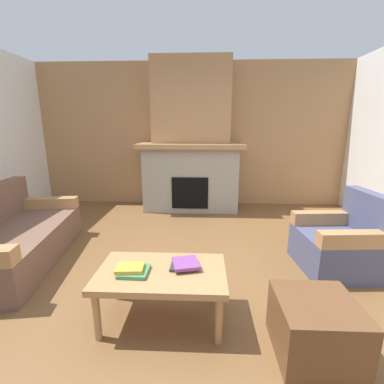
% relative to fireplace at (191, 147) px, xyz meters
% --- Properties ---
extents(ground, '(9.00, 9.00, 0.00)m').
position_rel_fireplace_xyz_m(ground, '(0.00, -2.62, -1.16)').
color(ground, brown).
extents(wall_back_wood_panel, '(6.00, 0.12, 2.70)m').
position_rel_fireplace_xyz_m(wall_back_wood_panel, '(0.00, 0.38, 0.19)').
color(wall_back_wood_panel, '#A87A4C').
rests_on(wall_back_wood_panel, ground).
extents(fireplace, '(1.90, 0.82, 2.70)m').
position_rel_fireplace_xyz_m(fireplace, '(0.00, 0.00, 0.00)').
color(fireplace, gray).
rests_on(fireplace, ground).
extents(couch, '(1.10, 1.90, 0.85)m').
position_rel_fireplace_xyz_m(couch, '(-1.91, -2.27, -0.88)').
color(couch, brown).
rests_on(couch, ground).
extents(armchair, '(0.82, 0.82, 0.85)m').
position_rel_fireplace_xyz_m(armchair, '(1.74, -2.22, -0.87)').
color(armchair, '#474C6B').
rests_on(armchair, ground).
extents(coffee_table, '(1.00, 0.60, 0.43)m').
position_rel_fireplace_xyz_m(coffee_table, '(-0.08, -3.11, -0.79)').
color(coffee_table, '#A87A4C').
rests_on(coffee_table, ground).
extents(ottoman, '(0.52, 0.52, 0.40)m').
position_rel_fireplace_xyz_m(ottoman, '(1.00, -3.41, -0.96)').
color(ottoman, brown).
rests_on(ottoman, ground).
extents(book_stack_near_edge, '(0.25, 0.21, 0.06)m').
position_rel_fireplace_xyz_m(book_stack_near_edge, '(-0.30, -3.16, -0.71)').
color(book_stack_near_edge, '#3D7F4C').
rests_on(book_stack_near_edge, coffee_table).
extents(book_stack_center, '(0.24, 0.25, 0.05)m').
position_rel_fireplace_xyz_m(book_stack_center, '(0.09, -3.05, -0.71)').
color(book_stack_center, '#2D2D33').
rests_on(book_stack_center, coffee_table).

